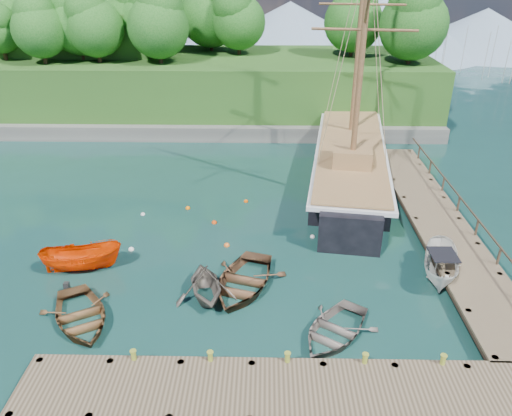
{
  "coord_description": "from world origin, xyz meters",
  "views": [
    {
      "loc": [
        1.07,
        -19.74,
        14.71
      ],
      "look_at": [
        0.57,
        5.36,
        2.0
      ],
      "focal_mm": 35.0,
      "sensor_mm": 36.0,
      "label": 1
    }
  ],
  "objects_px": {
    "rowboat_0": "(81,322)",
    "schooner": "(349,166)",
    "rowboat_2": "(243,288)",
    "cabin_boat_white": "(439,278)",
    "rowboat_1": "(206,298)",
    "rowboat_3": "(333,336)",
    "motorboat_orange": "(84,270)"
  },
  "relations": [
    {
      "from": "rowboat_2",
      "to": "cabin_boat_white",
      "type": "xyz_separation_m",
      "value": [
        10.0,
        1.04,
        0.0
      ]
    },
    {
      "from": "cabin_boat_white",
      "to": "schooner",
      "type": "distance_m",
      "value": 12.88
    },
    {
      "from": "rowboat_3",
      "to": "cabin_boat_white",
      "type": "bearing_deg",
      "value": 71.21
    },
    {
      "from": "rowboat_1",
      "to": "rowboat_2",
      "type": "height_order",
      "value": "rowboat_1"
    },
    {
      "from": "rowboat_0",
      "to": "rowboat_2",
      "type": "relative_size",
      "value": 0.89
    },
    {
      "from": "rowboat_0",
      "to": "schooner",
      "type": "bearing_deg",
      "value": 19.82
    },
    {
      "from": "motorboat_orange",
      "to": "cabin_boat_white",
      "type": "bearing_deg",
      "value": -100.26
    },
    {
      "from": "rowboat_1",
      "to": "rowboat_3",
      "type": "distance_m",
      "value": 6.37
    },
    {
      "from": "rowboat_1",
      "to": "motorboat_orange",
      "type": "xyz_separation_m",
      "value": [
        -6.7,
        2.25,
        0.0
      ]
    },
    {
      "from": "rowboat_2",
      "to": "cabin_boat_white",
      "type": "relative_size",
      "value": 1.16
    },
    {
      "from": "rowboat_0",
      "to": "cabin_boat_white",
      "type": "height_order",
      "value": "cabin_boat_white"
    },
    {
      "from": "rowboat_2",
      "to": "schooner",
      "type": "bearing_deg",
      "value": 79.04
    },
    {
      "from": "rowboat_2",
      "to": "rowboat_3",
      "type": "relative_size",
      "value": 1.2
    },
    {
      "from": "schooner",
      "to": "rowboat_1",
      "type": "bearing_deg",
      "value": -113.53
    },
    {
      "from": "rowboat_2",
      "to": "schooner",
      "type": "relative_size",
      "value": 0.19
    },
    {
      "from": "rowboat_3",
      "to": "schooner",
      "type": "bearing_deg",
      "value": 113.81
    },
    {
      "from": "cabin_boat_white",
      "to": "rowboat_1",
      "type": "bearing_deg",
      "value": -154.07
    },
    {
      "from": "rowboat_0",
      "to": "rowboat_2",
      "type": "bearing_deg",
      "value": -7.81
    },
    {
      "from": "cabin_boat_white",
      "to": "schooner",
      "type": "relative_size",
      "value": 0.16
    },
    {
      "from": "schooner",
      "to": "motorboat_orange",
      "type": "bearing_deg",
      "value": -133.88
    },
    {
      "from": "rowboat_0",
      "to": "cabin_boat_white",
      "type": "distance_m",
      "value": 17.55
    },
    {
      "from": "motorboat_orange",
      "to": "rowboat_3",
      "type": "bearing_deg",
      "value": -120.23
    },
    {
      "from": "rowboat_2",
      "to": "rowboat_3",
      "type": "height_order",
      "value": "rowboat_2"
    },
    {
      "from": "rowboat_3",
      "to": "motorboat_orange",
      "type": "distance_m",
      "value": 13.42
    },
    {
      "from": "cabin_boat_white",
      "to": "schooner",
      "type": "bearing_deg",
      "value": 119.58
    },
    {
      "from": "rowboat_0",
      "to": "rowboat_1",
      "type": "height_order",
      "value": "rowboat_1"
    },
    {
      "from": "rowboat_2",
      "to": "motorboat_orange",
      "type": "bearing_deg",
      "value": -172.67
    },
    {
      "from": "rowboat_0",
      "to": "rowboat_3",
      "type": "bearing_deg",
      "value": -32.31
    },
    {
      "from": "rowboat_3",
      "to": "rowboat_1",
      "type": "bearing_deg",
      "value": -169.96
    },
    {
      "from": "rowboat_0",
      "to": "rowboat_1",
      "type": "distance_m",
      "value": 5.74
    },
    {
      "from": "rowboat_1",
      "to": "rowboat_2",
      "type": "xyz_separation_m",
      "value": [
        1.72,
        0.81,
        0.0
      ]
    },
    {
      "from": "rowboat_0",
      "to": "rowboat_2",
      "type": "distance_m",
      "value": 7.64
    }
  ]
}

